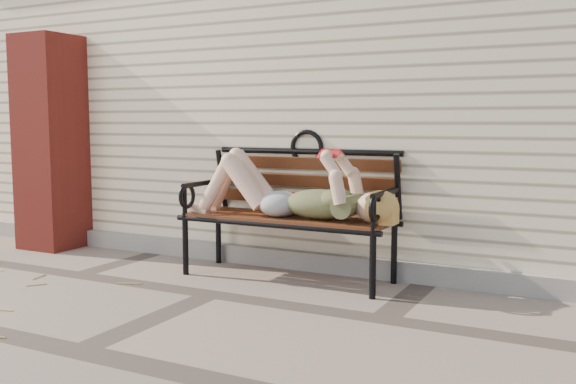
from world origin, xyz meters
The scene contains 6 objects.
ground centered at (0.00, 0.00, 0.00)m, with size 80.00×80.00×0.00m, color gray.
house_wall centered at (0.00, 3.00, 1.50)m, with size 8.00×4.00×3.00m, color #F7E8C1.
foundation_strip centered at (0.00, 0.97, 0.07)m, with size 8.00×0.10×0.15m, color #A39E93.
brick_pillar centered at (-2.30, 0.75, 1.00)m, with size 0.50×0.50×2.00m, color maroon.
garden_bench centered at (0.26, 0.75, 0.64)m, with size 1.76×0.70×1.14m.
reading_woman centered at (0.28, 0.61, 0.68)m, with size 1.66×0.38×0.52m.
Camera 1 is at (2.46, -3.64, 1.19)m, focal length 40.00 mm.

